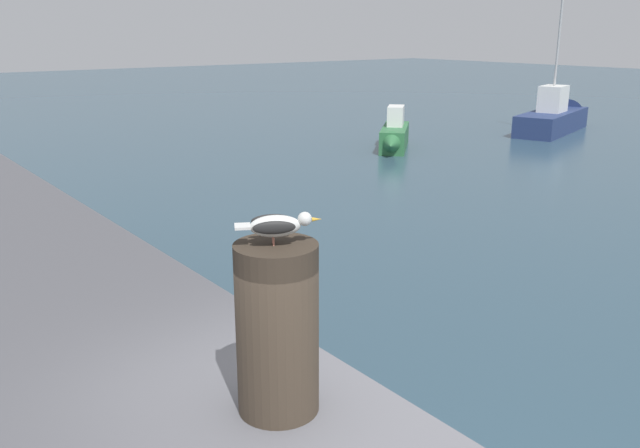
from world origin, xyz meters
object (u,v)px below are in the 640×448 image
at_px(boat_navy, 557,117).
at_px(boat_green, 394,136).
at_px(mooring_post, 277,329).
at_px(seagull, 277,225).

relative_size(boat_navy, boat_green, 1.97).
bearing_deg(mooring_post, boat_green, 134.65).
distance_m(seagull, boat_green, 17.60).
bearing_deg(seagull, boat_navy, 120.32).
height_order(seagull, boat_navy, boat_navy).
bearing_deg(boat_navy, boat_green, -94.52).
xyz_separation_m(mooring_post, boat_navy, (-11.67, 19.97, -1.72)).
height_order(mooring_post, seagull, seagull).
bearing_deg(boat_navy, seagull, -59.68).
distance_m(boat_navy, boat_green, 7.57).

